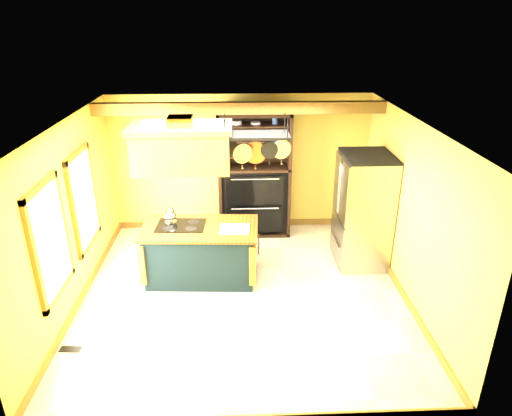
{
  "coord_description": "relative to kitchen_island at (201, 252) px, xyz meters",
  "views": [
    {
      "loc": [
        -0.05,
        -6.09,
        4.09
      ],
      "look_at": [
        0.21,
        0.3,
        1.34
      ],
      "focal_mm": 32.0,
      "sensor_mm": 36.0,
      "label": 1
    }
  ],
  "objects": [
    {
      "name": "wall_front",
      "position": [
        0.69,
        -3.03,
        0.88
      ],
      "size": [
        5.0,
        0.02,
        2.7
      ],
      "primitive_type": "cube",
      "color": "gold",
      "rests_on": "floor"
    },
    {
      "name": "hutch",
      "position": [
        0.95,
        1.7,
        0.46
      ],
      "size": [
        1.37,
        0.62,
        2.43
      ],
      "color": "black",
      "rests_on": "floor"
    },
    {
      "name": "wall_left",
      "position": [
        -1.81,
        -0.53,
        0.88
      ],
      "size": [
        0.02,
        5.0,
        2.7
      ],
      "primitive_type": "cube",
      "color": "gold",
      "rests_on": "floor"
    },
    {
      "name": "floor",
      "position": [
        0.69,
        -0.53,
        -0.47
      ],
      "size": [
        5.0,
        5.0,
        0.0
      ],
      "primitive_type": "plane",
      "color": "beige",
      "rests_on": "ground"
    },
    {
      "name": "window_far",
      "position": [
        -1.78,
        0.07,
        0.93
      ],
      "size": [
        0.06,
        1.06,
        1.56
      ],
      "color": "olive",
      "rests_on": "wall_left"
    },
    {
      "name": "range_hood",
      "position": [
        -0.2,
        -0.0,
        1.79
      ],
      "size": [
        1.5,
        0.85,
        0.8
      ],
      "color": "#A8772A",
      "rests_on": "ceiling"
    },
    {
      "name": "pot_rack",
      "position": [
        0.91,
        0.01,
        1.84
      ],
      "size": [
        1.08,
        0.5,
        0.76
      ],
      "color": "black",
      "rests_on": "ceiling"
    },
    {
      "name": "kitchen_island",
      "position": [
        0.0,
        0.0,
        0.0
      ],
      "size": [
        1.91,
        1.13,
        1.11
      ],
      "rotation": [
        0.0,
        0.0,
        -0.05
      ],
      "color": "black",
      "rests_on": "floor"
    },
    {
      "name": "wall_back",
      "position": [
        0.69,
        1.97,
        0.88
      ],
      "size": [
        5.0,
        0.02,
        2.7
      ],
      "primitive_type": "cube",
      "color": "gold",
      "rests_on": "floor"
    },
    {
      "name": "floor_register",
      "position": [
        -1.61,
        -1.74,
        -0.46
      ],
      "size": [
        0.29,
        0.14,
        0.01
      ],
      "primitive_type": "cube",
      "rotation": [
        0.0,
        0.0,
        -0.08
      ],
      "color": "black",
      "rests_on": "floor"
    },
    {
      "name": "ceiling",
      "position": [
        0.69,
        -0.53,
        2.23
      ],
      "size": [
        5.0,
        5.0,
        0.0
      ],
      "primitive_type": "plane",
      "rotation": [
        3.14,
        0.0,
        0.0
      ],
      "color": "white",
      "rests_on": "wall_back"
    },
    {
      "name": "ceiling_beam",
      "position": [
        0.69,
        1.17,
        2.12
      ],
      "size": [
        5.0,
        0.15,
        0.2
      ],
      "primitive_type": "cube",
      "color": "olive",
      "rests_on": "ceiling"
    },
    {
      "name": "refrigerator",
      "position": [
        2.75,
        0.43,
        0.47
      ],
      "size": [
        0.83,
        0.98,
        1.92
      ],
      "color": "#93959B",
      "rests_on": "floor"
    },
    {
      "name": "window_near",
      "position": [
        -1.78,
        -1.33,
        0.93
      ],
      "size": [
        0.06,
        1.06,
        1.56
      ],
      "color": "olive",
      "rests_on": "wall_left"
    },
    {
      "name": "wall_right",
      "position": [
        3.19,
        -0.53,
        0.88
      ],
      "size": [
        0.02,
        5.0,
        2.7
      ],
      "primitive_type": "cube",
      "color": "gold",
      "rests_on": "floor"
    }
  ]
}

